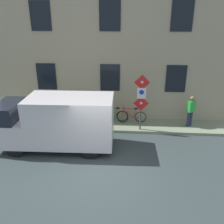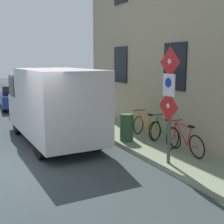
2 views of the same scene
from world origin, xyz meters
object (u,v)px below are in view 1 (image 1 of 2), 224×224
object	(u,v)px
sign_post_stacked	(141,97)
bicycle_orange	(96,115)
bicycle_red	(131,116)
pedestrian	(191,110)
litter_bin	(96,119)
bicycle_green	(113,115)
delivery_van	(58,122)

from	to	relation	value
sign_post_stacked	bicycle_orange	bearing A→B (deg)	68.74
bicycle_red	pedestrian	bearing A→B (deg)	177.80
bicycle_red	litter_bin	xyz separation A→B (m)	(-0.82, 1.92, 0.08)
bicycle_orange	pedestrian	bearing A→B (deg)	177.85
sign_post_stacked	litter_bin	bearing A→B (deg)	86.46
bicycle_orange	bicycle_green	bearing A→B (deg)	-178.75
bicycle_red	litter_bin	bearing A→B (deg)	26.53
bicycle_red	bicycle_green	distance (m)	1.01
bicycle_red	sign_post_stacked	bearing A→B (deg)	119.24
pedestrian	delivery_van	bearing A→B (deg)	78.63
bicycle_orange	litter_bin	bearing A→B (deg)	98.57
bicycle_red	bicycle_orange	xyz separation A→B (m)	(-0.00, 2.03, 0.00)
delivery_van	bicycle_green	size ratio (longest dim) A/B	3.13
bicycle_orange	bicycle_red	bearing A→B (deg)	-178.78
delivery_van	bicycle_red	bearing A→B (deg)	-140.77
delivery_van	bicycle_orange	xyz separation A→B (m)	(2.87, -1.32, -0.82)
bicycle_green	sign_post_stacked	bearing A→B (deg)	153.20
bicycle_red	bicycle_green	bearing A→B (deg)	3.28
sign_post_stacked	bicycle_green	distance (m)	2.29
sign_post_stacked	delivery_van	xyz separation A→B (m)	(-1.90, 3.82, -0.62)
bicycle_green	delivery_van	bearing A→B (deg)	57.29
delivery_van	pedestrian	xyz separation A→B (m)	(2.57, -6.53, -0.26)
bicycle_green	pedestrian	xyz separation A→B (m)	(-0.31, -4.20, 0.56)
bicycle_red	bicycle_green	xyz separation A→B (m)	(0.00, 1.01, 0.00)
litter_bin	bicycle_orange	bearing A→B (deg)	7.36
bicycle_orange	litter_bin	world-z (taller)	litter_bin
pedestrian	bicycle_orange	bearing A→B (deg)	53.82
delivery_van	bicycle_green	bearing A→B (deg)	-130.50
sign_post_stacked	litter_bin	world-z (taller)	sign_post_stacked
bicycle_red	bicycle_green	size ratio (longest dim) A/B	1.00
delivery_van	litter_bin	world-z (taller)	delivery_van
sign_post_stacked	bicycle_red	xyz separation A→B (m)	(0.97, 0.47, -1.45)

